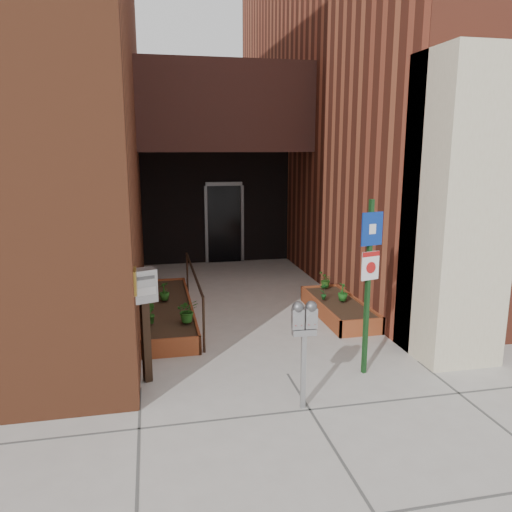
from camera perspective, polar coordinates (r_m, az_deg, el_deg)
ground at (r=7.14m, az=3.62°, el=-13.31°), size 80.00×80.00×0.00m
architecture at (r=13.33m, az=-5.39°, el=20.32°), size 20.00×14.60×10.00m
planter_left at (r=9.38m, az=-10.13°, el=-6.30°), size 0.90×3.60×0.30m
planter_right at (r=9.52m, az=9.40°, el=-5.99°), size 0.80×2.20×0.30m
handrail at (r=9.18m, az=-7.14°, el=-2.60°), size 0.04×3.34×0.90m
parking_meter at (r=5.91m, az=5.53°, el=-7.98°), size 0.30×0.15×1.34m
sign_post at (r=6.83m, az=12.82°, el=-1.49°), size 0.33×0.12×2.43m
payment_dropbox at (r=6.69m, az=-12.66°, el=-5.08°), size 0.37×0.32×1.55m
shrub_left_a at (r=8.24m, az=-7.85°, el=-6.18°), size 0.38×0.38×0.38m
shrub_left_b at (r=8.29m, az=-12.03°, el=-6.45°), size 0.22×0.22×0.32m
shrub_left_c at (r=9.49m, az=-10.45°, el=-3.95°), size 0.27×0.27×0.34m
shrub_left_d at (r=9.96m, az=-12.08°, el=-3.28°), size 0.20×0.20×0.34m
shrub_right_a at (r=9.44m, az=9.91°, el=-4.04°), size 0.20×0.20×0.34m
shrub_right_b at (r=9.45m, az=7.78°, el=-4.02°), size 0.19×0.19×0.31m
shrub_right_c at (r=10.25m, az=7.95°, el=-2.72°), size 0.41×0.41×0.32m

